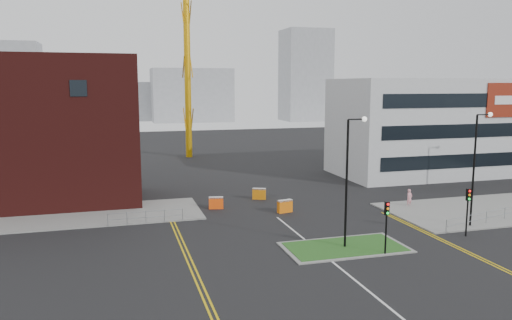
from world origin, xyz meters
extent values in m
plane|color=black|center=(0.00, 0.00, 0.00)|extent=(200.00, 200.00, 0.00)
cube|color=slate|center=(-20.00, 22.00, 0.06)|extent=(28.00, 8.00, 0.12)
cube|color=slate|center=(2.00, 8.00, 0.04)|extent=(8.60, 4.60, 0.08)
cube|color=#1D4C19|center=(2.00, 8.00, 0.06)|extent=(8.00, 4.00, 0.12)
cube|color=#471411|center=(-20.00, 28.00, 7.00)|extent=(18.00, 10.00, 14.00)
cube|color=black|center=(-16.00, 22.98, 11.00)|extent=(1.40, 0.10, 1.40)
cube|color=silver|center=(26.00, 32.00, 6.00)|extent=(25.00, 12.00, 12.00)
cube|color=black|center=(26.00, 25.98, 2.50)|extent=(22.00, 0.10, 1.60)
cube|color=black|center=(26.00, 25.98, 6.00)|extent=(22.00, 0.10, 1.60)
cube|color=black|center=(26.00, 25.98, 9.50)|extent=(22.00, 0.10, 1.60)
cube|color=maroon|center=(32.00, 25.92, 9.50)|extent=(7.00, 0.15, 4.00)
cylinder|color=orange|center=(-2.00, 55.00, 16.32)|extent=(1.00, 1.00, 32.63)
cylinder|color=black|center=(2.00, 8.00, 4.50)|extent=(0.16, 0.16, 9.00)
cylinder|color=black|center=(2.60, 8.00, 9.00)|extent=(1.20, 0.10, 0.10)
sphere|color=silver|center=(3.20, 8.00, 9.00)|extent=(0.36, 0.36, 0.36)
cylinder|color=black|center=(14.00, 10.00, 4.50)|extent=(0.16, 0.16, 9.00)
cylinder|color=black|center=(14.60, 10.00, 9.00)|extent=(1.20, 0.10, 0.10)
sphere|color=silver|center=(15.20, 10.00, 9.00)|extent=(0.36, 0.36, 0.36)
cylinder|color=black|center=(4.00, 6.00, 1.50)|extent=(0.12, 0.12, 3.00)
cube|color=black|center=(4.00, 6.00, 3.20)|extent=(0.28, 0.22, 0.90)
sphere|color=red|center=(4.00, 5.87, 3.50)|extent=(0.18, 0.18, 0.18)
sphere|color=orange|center=(4.00, 5.87, 3.20)|extent=(0.18, 0.18, 0.18)
sphere|color=#0CCC33|center=(4.00, 5.87, 2.90)|extent=(0.18, 0.18, 0.18)
cylinder|color=black|center=(12.00, 8.00, 1.50)|extent=(0.12, 0.12, 3.00)
cube|color=black|center=(12.00, 8.00, 3.20)|extent=(0.28, 0.22, 0.90)
sphere|color=red|center=(12.00, 7.87, 3.50)|extent=(0.18, 0.18, 0.18)
sphere|color=orange|center=(12.00, 7.87, 3.20)|extent=(0.18, 0.18, 0.18)
sphere|color=#0CCC33|center=(12.00, 7.87, 2.90)|extent=(0.18, 0.18, 0.18)
cylinder|color=gray|center=(-11.00, 18.00, 1.05)|extent=(6.00, 0.04, 0.04)
cylinder|color=gray|center=(-11.00, 18.00, 0.55)|extent=(6.00, 0.04, 0.04)
cylinder|color=gray|center=(-14.00, 18.00, 0.55)|extent=(0.05, 0.05, 1.10)
cylinder|color=gray|center=(-8.00, 18.00, 0.55)|extent=(0.05, 0.05, 1.10)
cylinder|color=gray|center=(11.00, 9.00, 0.55)|extent=(0.05, 0.05, 1.10)
cube|color=silver|center=(0.00, 2.00, 0.01)|extent=(0.15, 30.00, 0.01)
cube|color=gold|center=(-9.00, 10.00, 0.01)|extent=(0.12, 24.00, 0.01)
cube|color=gold|center=(-8.70, 10.00, 0.01)|extent=(0.12, 24.00, 0.01)
cube|color=gold|center=(9.50, 6.00, 0.01)|extent=(0.12, 20.00, 0.01)
cube|color=gold|center=(9.80, 6.00, 0.01)|extent=(0.12, 20.00, 0.01)
cube|color=gray|center=(-40.00, 120.00, 11.00)|extent=(18.00, 12.00, 22.00)
cube|color=gray|center=(10.00, 130.00, 8.00)|extent=(24.00, 12.00, 16.00)
cube|color=gray|center=(45.00, 125.00, 14.00)|extent=(14.00, 12.00, 28.00)
cube|color=gray|center=(-8.00, 140.00, 6.00)|extent=(30.00, 12.00, 12.00)
imported|color=pink|center=(13.02, 17.12, 0.85)|extent=(0.69, 0.53, 1.69)
cube|color=#FD4E0E|center=(-4.47, 21.41, 0.55)|extent=(1.37, 0.67, 1.10)
cube|color=silver|center=(-4.47, 21.41, 1.04)|extent=(1.37, 0.67, 0.13)
cube|color=orange|center=(1.18, 18.39, 0.57)|extent=(1.43, 0.73, 1.13)
cube|color=silver|center=(1.18, 18.39, 1.08)|extent=(1.43, 0.73, 0.14)
cube|color=orange|center=(0.42, 24.00, 0.55)|extent=(1.39, 0.90, 1.10)
cube|color=silver|center=(0.42, 24.00, 1.04)|extent=(1.39, 0.90, 0.13)
camera|label=1|loc=(-13.20, -22.58, 11.36)|focal=35.00mm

